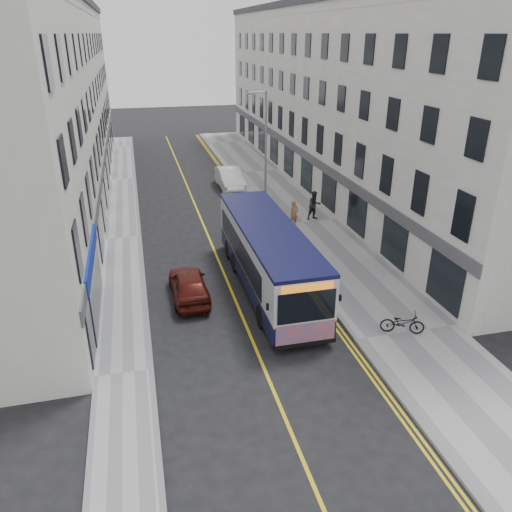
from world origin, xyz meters
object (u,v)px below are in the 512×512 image
bicycle (402,323)px  car_maroon (189,285)px  pedestrian_far (314,205)px  city_bus (268,255)px  car_white (230,179)px  pedestrian_near (294,214)px  streetlamp (264,151)px

bicycle → car_maroon: size_ratio=0.43×
bicycle → pedestrian_far: pedestrian_far is taller
city_bus → car_maroon: city_bus is taller
pedestrian_far → car_white: size_ratio=0.39×
city_bus → pedestrian_near: size_ratio=6.44×
streetlamp → car_maroon: (-6.17, -10.09, -3.70)m
pedestrian_near → pedestrian_far: 1.98m
bicycle → car_maroon: 9.44m
pedestrian_near → pedestrian_far: bearing=10.2°
city_bus → pedestrian_far: size_ratio=5.85×
pedestrian_far → bicycle: bearing=-104.2°
bicycle → pedestrian_near: size_ratio=1.03×
streetlamp → city_bus: streetlamp is taller
pedestrian_far → car_maroon: bearing=-146.5°
city_bus → pedestrian_near: 8.21m
pedestrian_far → pedestrian_near: bearing=-158.4°
car_maroon → streetlamp: bearing=-122.4°
city_bus → pedestrian_near: city_bus is taller
streetlamp → car_white: bearing=98.0°
bicycle → car_maroon: (-7.93, 5.13, 0.11)m
car_white → pedestrian_far: bearing=-65.9°
city_bus → pedestrian_far: (5.33, 8.33, -0.68)m
streetlamp → pedestrian_near: (1.21, -2.69, -3.41)m
city_bus → bicycle: bearing=-51.2°
pedestrian_far → car_white: (-3.87, 8.54, -0.26)m
pedestrian_near → pedestrian_far: size_ratio=0.91×
city_bus → car_white: bearing=85.1°
bicycle → car_white: size_ratio=0.36×
streetlamp → pedestrian_far: bearing=-30.0°
pedestrian_far → car_maroon: (-9.07, -8.42, -0.37)m
car_white → car_maroon: car_white is taller
city_bus → pedestrian_near: (3.64, 7.32, -0.77)m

